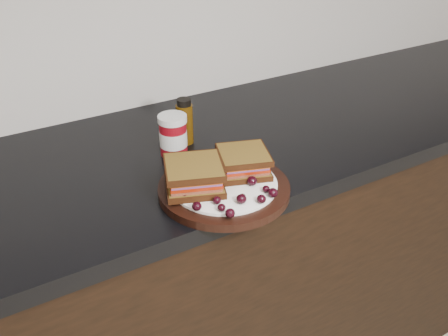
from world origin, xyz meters
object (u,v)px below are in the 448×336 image
at_px(sandwich_left, 194,176).
at_px(condiment_jar, 173,135).
at_px(oil_bottle, 185,121).
at_px(plate, 224,189).

relative_size(sandwich_left, condiment_jar, 1.17).
xyz_separation_m(condiment_jar, oil_bottle, (0.05, 0.04, 0.01)).
bearing_deg(condiment_jar, sandwich_left, -102.53).
xyz_separation_m(sandwich_left, oil_bottle, (0.09, 0.23, 0.01)).
relative_size(plate, sandwich_left, 2.38).
height_order(sandwich_left, condiment_jar, condiment_jar).
bearing_deg(oil_bottle, plate, -97.38).
bearing_deg(plate, condiment_jar, 95.27).
relative_size(condiment_jar, oil_bottle, 0.87).
xyz_separation_m(plate, sandwich_left, (-0.06, 0.02, 0.04)).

